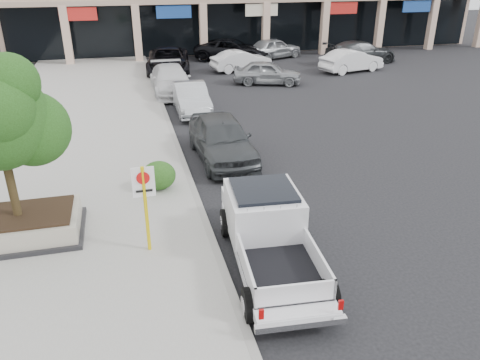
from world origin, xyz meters
The scene contains 18 objects.
ground centered at (0.00, 0.00, 0.00)m, with size 120.00×120.00×0.00m, color black.
sidewalk centered at (-5.50, 6.00, 0.07)m, with size 8.00×52.00×0.15m, color gray.
curb centered at (-1.55, 6.00, 0.07)m, with size 0.20×52.00×0.15m, color gray.
planter centered at (-6.47, 2.03, 0.48)m, with size 3.20×2.20×0.68m.
planter_tree centered at (-6.33, 2.19, 3.41)m, with size 2.90×2.55×4.00m.
no_parking_sign centered at (-3.20, 0.56, 1.63)m, with size 0.55×0.09×2.30m.
hedge centered at (-2.61, 4.10, 0.62)m, with size 1.10×0.99×0.94m, color #1D4213.
pickup_truck centered at (-0.35, -0.72, 0.84)m, with size 1.99×5.36×1.69m, color silver, non-canonical shape.
curb_car_a centered at (-0.01, 6.48, 0.83)m, with size 1.97×4.90×1.67m, color #323638.
curb_car_b centered at (-0.20, 12.99, 0.72)m, with size 1.53×4.40×1.45m, color #A9ADB1.
curb_car_c centered at (-0.72, 17.04, 0.77)m, with size 2.16×5.31×1.54m, color silver.
curb_car_d centered at (-0.25, 22.74, 0.84)m, with size 2.79×6.04×1.68m, color black.
lot_car_a centered at (5.34, 17.91, 0.72)m, with size 1.70×4.22×1.44m, color #909497.
lot_car_b centered at (4.75, 22.17, 0.70)m, with size 1.48×4.24×1.40m, color silver.
lot_car_c centered at (14.15, 22.71, 0.82)m, with size 2.28×5.62×1.63m, color #292B2D.
lot_car_d centered at (5.05, 26.22, 0.80)m, with size 2.65×5.75×1.60m, color black.
lot_car_e centered at (8.44, 26.17, 0.79)m, with size 1.87×4.64×1.58m, color #929599.
lot_car_f centered at (12.10, 20.04, 0.75)m, with size 1.59×4.57×1.50m, color silver.
Camera 1 is at (-3.44, -9.86, 6.80)m, focal length 35.00 mm.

